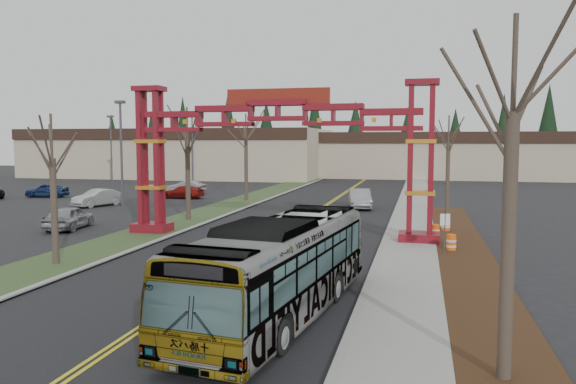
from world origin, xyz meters
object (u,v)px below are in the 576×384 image
(silver_sedan, at_px, (360,199))
(light_pole_near, at_px, (121,147))
(light_pole_mid, at_px, (111,146))
(barrel_mid, at_px, (435,233))
(bare_tree_median_near, at_px, (52,159))
(bare_tree_median_far, at_px, (246,139))
(retail_building_west, at_px, (182,153))
(street_sign, at_px, (445,226))
(light_pole_far, at_px, (192,142))
(retail_building_east, at_px, (434,155))
(gateway_arch, at_px, (278,135))
(parked_car_far_a, at_px, (186,187))
(barrel_north, at_px, (446,224))
(parked_car_near_b, at_px, (98,198))
(bare_tree_right_near, at_px, (513,114))
(bare_tree_median_mid, at_px, (187,141))
(bare_tree_right_far, at_px, (448,143))
(parked_car_mid_b, at_px, (47,190))
(transit_bus, at_px, (280,268))
(barrel_south, at_px, (451,243))
(parked_car_near_a, at_px, (69,217))
(parked_car_mid_a, at_px, (183,192))

(silver_sedan, distance_m, light_pole_near, 19.97)
(light_pole_mid, xyz_separation_m, barrel_mid, (38.05, -29.97, -4.61))
(bare_tree_median_near, xyz_separation_m, bare_tree_median_far, (0.00, 28.45, 1.05))
(retail_building_west, relative_size, street_sign, 21.81)
(light_pole_far, bearing_deg, retail_building_east, 30.28)
(gateway_arch, height_order, parked_car_far_a, gateway_arch)
(retail_building_east, height_order, bare_tree_median_far, bare_tree_median_far)
(silver_sedan, bearing_deg, barrel_north, -70.24)
(parked_car_near_b, xyz_separation_m, light_pole_far, (-4.18, 30.68, 4.78))
(bare_tree_right_near, height_order, light_pole_mid, light_pole_mid)
(bare_tree_median_mid, relative_size, bare_tree_median_far, 0.98)
(light_pole_mid, distance_m, light_pole_far, 12.90)
(bare_tree_median_near, bearing_deg, barrel_mid, 31.65)
(bare_tree_median_mid, height_order, bare_tree_right_far, bare_tree_median_mid)
(bare_tree_median_near, distance_m, light_pole_near, 20.37)
(parked_car_mid_b, bearing_deg, transit_bus, 39.46)
(gateway_arch, xyz_separation_m, parked_car_mid_b, (-28.63, 17.81, -5.27))
(bare_tree_median_near, xyz_separation_m, barrel_mid, (16.87, 10.40, -4.33))
(gateway_arch, xyz_separation_m, parked_car_far_a, (-16.77, 25.19, -5.31))
(light_pole_mid, distance_m, barrel_north, 47.30)
(barrel_north, bearing_deg, transit_bus, -107.36)
(retail_building_east, height_order, bare_tree_right_far, bare_tree_right_far)
(light_pole_mid, distance_m, barrel_mid, 48.65)
(bare_tree_right_near, bearing_deg, retail_building_west, 119.10)
(parked_car_mid_b, bearing_deg, light_pole_mid, 176.66)
(gateway_arch, relative_size, retail_building_west, 0.40)
(retail_building_west, relative_size, light_pole_far, 4.82)
(transit_bus, xyz_separation_m, bare_tree_median_near, (-11.75, 4.98, 3.22))
(gateway_arch, height_order, barrel_south, gateway_arch)
(light_pole_near, relative_size, barrel_north, 8.57)
(parked_car_near_a, bearing_deg, barrel_mid, 172.90)
(silver_sedan, height_order, bare_tree_median_far, bare_tree_median_far)
(bare_tree_median_near, distance_m, light_pole_mid, 45.58)
(parked_car_near_a, relative_size, barrel_mid, 4.77)
(light_pole_mid, relative_size, street_sign, 4.16)
(retail_building_west, distance_m, parked_car_far_a, 31.81)
(barrel_north, bearing_deg, light_pole_far, 130.72)
(parked_car_mid_a, bearing_deg, parked_car_mid_b, -76.13)
(retail_building_west, bearing_deg, parked_car_mid_b, -87.83)
(parked_car_near_a, bearing_deg, light_pole_mid, -73.31)
(gateway_arch, relative_size, bare_tree_median_near, 2.67)
(barrel_north, bearing_deg, parked_car_near_a, -169.66)
(parked_car_mid_b, bearing_deg, parked_car_far_a, 116.14)
(parked_car_far_a, bearing_deg, barrel_north, 51.65)
(parked_car_mid_b, distance_m, light_pole_near, 16.13)
(parked_car_mid_b, distance_m, barrel_north, 40.53)
(gateway_arch, bearing_deg, parked_car_mid_a, 126.68)
(light_pole_far, bearing_deg, bare_tree_right_far, -41.79)
(retail_building_east, bearing_deg, bare_tree_median_far, -112.78)
(retail_building_west, relative_size, barrel_south, 50.35)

